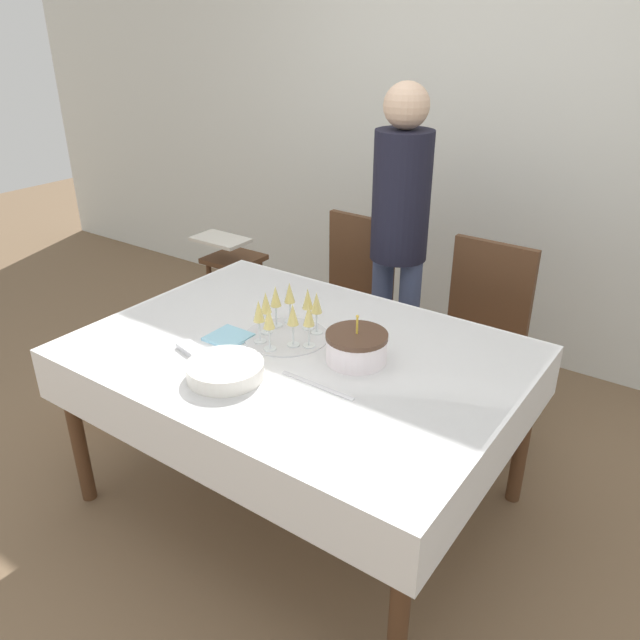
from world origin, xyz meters
The scene contains 14 objects.
ground_plane centered at (0.00, 0.00, 0.00)m, with size 12.00×12.00×0.00m, color brown.
wall_back centered at (0.00, 1.80, 1.35)m, with size 8.00×0.05×2.70m.
dining_table centered at (0.00, 0.00, 0.63)m, with size 1.64×1.20×0.73m.
dining_chair_far_left centered at (-0.36, 0.92, 0.51)m, with size 0.44×0.44×0.94m.
dining_chair_far_right centered at (0.37, 0.92, 0.51)m, with size 0.43×0.43×0.94m.
birthday_cake centered at (0.23, 0.05, 0.79)m, with size 0.23×0.23×0.19m.
champagne_tray centered at (-0.09, 0.05, 0.82)m, with size 0.33×0.33×0.18m.
plate_stack_main centered at (-0.08, -0.32, 0.76)m, with size 0.27×0.27×0.06m.
cake_knife centered at (0.22, -0.18, 0.73)m, with size 0.30×0.02×0.00m.
fork_pile centered at (-0.29, -0.26, 0.74)m, with size 0.18×0.10×0.02m.
napkin_pile centered at (-0.27, -0.09, 0.74)m, with size 0.15×0.15×0.01m.
person_standing centered at (-0.11, 0.97, 0.97)m, with size 0.28×0.28×1.62m.
high_chair centered at (-1.21, 0.93, 0.48)m, with size 0.33×0.35×0.71m.
gift_bag centered at (-1.20, -0.03, 0.12)m, with size 0.19×0.11×0.24m.
Camera 1 is at (1.27, -1.66, 1.87)m, focal length 35.00 mm.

